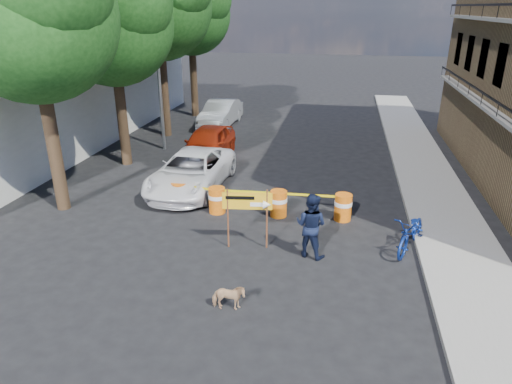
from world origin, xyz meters
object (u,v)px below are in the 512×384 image
at_px(pedestrian, 311,225).
at_px(barrel_mid_right, 279,203).
at_px(barrel_far_left, 180,194).
at_px(barrel_mid_left, 217,200).
at_px(sedan_red, 208,144).
at_px(bicycle, 414,217).
at_px(detour_sign, 254,206).
at_px(sedan_silver, 221,113).
at_px(suv_white, 191,171).
at_px(dog, 228,298).
at_px(barrel_far_right, 343,207).

bearing_deg(pedestrian, barrel_mid_right, -43.82).
xyz_separation_m(barrel_far_left, barrel_mid_left, (1.42, -0.23, 0.00)).
relative_size(barrel_mid_right, pedestrian, 0.48).
relative_size(barrel_far_left, barrel_mid_left, 1.00).
bearing_deg(sedan_red, bicycle, -39.99).
relative_size(detour_sign, sedan_silver, 0.41).
xyz_separation_m(barrel_mid_right, pedestrian, (1.25, -2.45, 0.47)).
bearing_deg(suv_white, pedestrian, -39.38).
relative_size(suv_white, sedan_red, 1.14).
distance_m(pedestrian, sedan_red, 9.54).
bearing_deg(sedan_silver, barrel_far_left, -79.65).
xyz_separation_m(barrel_mid_left, dog, (1.71, -5.23, -0.14)).
bearing_deg(dog, bicycle, -58.47).
bearing_deg(barrel_far_left, detour_sign, -37.79).
bearing_deg(barrel_mid_right, barrel_mid_left, -176.98).
relative_size(bicycle, sedan_silver, 0.47).
distance_m(barrel_far_left, suv_white, 1.74).
height_order(barrel_mid_right, dog, barrel_mid_right).
xyz_separation_m(pedestrian, suv_white, (-4.91, 4.28, -0.23)).
height_order(barrel_far_left, barrel_mid_left, same).
bearing_deg(sedan_silver, barrel_mid_left, -73.29).
distance_m(pedestrian, bicycle, 2.97).
bearing_deg(barrel_far_left, bicycle, -12.56).
distance_m(barrel_mid_left, dog, 5.51).
bearing_deg(pedestrian, suv_white, -22.03).
relative_size(barrel_mid_left, barrel_mid_right, 1.00).
xyz_separation_m(barrel_far_right, dog, (-2.53, -5.44, -0.14)).
bearing_deg(barrel_mid_right, dog, -94.23).
bearing_deg(barrel_mid_left, dog, -71.90).
distance_m(barrel_far_left, dog, 6.30).
distance_m(barrel_mid_right, detour_sign, 2.50).
bearing_deg(barrel_mid_left, sedan_silver, 104.36).
bearing_deg(barrel_mid_left, bicycle, -13.35).
relative_size(dog, sedan_red, 0.18).
bearing_deg(dog, detour_sign, -8.50).
distance_m(barrel_mid_left, pedestrian, 4.12).
distance_m(bicycle, sedan_red, 10.79).
distance_m(pedestrian, suv_white, 6.51).
xyz_separation_m(barrel_mid_right, sedan_silver, (-5.18, 11.90, 0.27)).
bearing_deg(barrel_far_left, suv_white, 94.26).
height_order(barrel_far_left, sedan_silver, sedan_silver).
distance_m(bicycle, suv_white, 8.47).
distance_m(detour_sign, bicycle, 4.55).
bearing_deg(dog, barrel_mid_right, -12.71).
bearing_deg(barrel_mid_left, barrel_far_left, 170.95).
bearing_deg(suv_white, sedan_red, 98.36).
distance_m(barrel_mid_left, suv_white, 2.50).
relative_size(bicycle, suv_white, 0.41).
distance_m(barrel_far_right, sedan_silver, 13.89).
distance_m(barrel_mid_right, pedestrian, 2.79).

